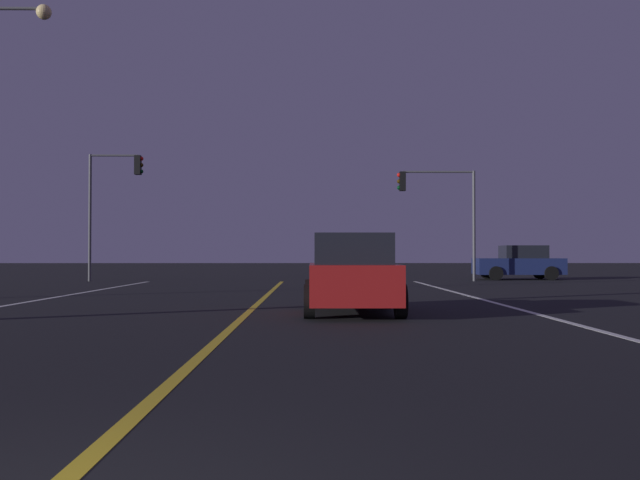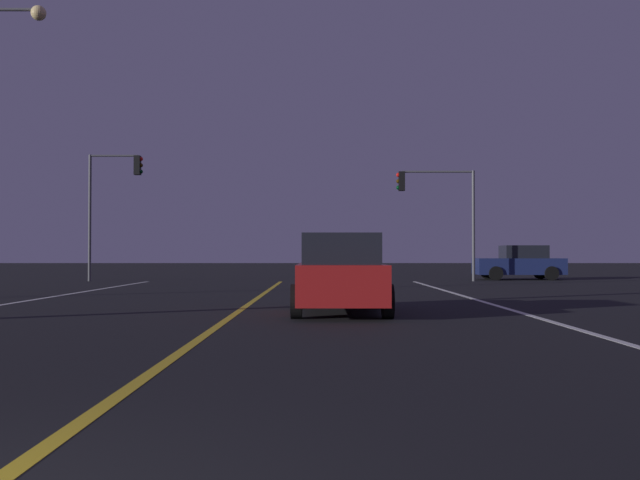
{
  "view_description": "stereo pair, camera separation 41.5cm",
  "coord_description": "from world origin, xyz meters",
  "px_view_note": "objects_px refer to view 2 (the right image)",
  "views": [
    {
      "loc": [
        1.39,
        -3.1,
        1.27
      ],
      "look_at": [
        1.73,
        28.03,
        1.87
      ],
      "focal_mm": 40.99,
      "sensor_mm": 36.0,
      "label": 1
    },
    {
      "loc": [
        1.8,
        -3.1,
        1.27
      ],
      "look_at": [
        1.73,
        28.03,
        1.87
      ],
      "focal_mm": 40.99,
      "sensor_mm": 36.0,
      "label": 2
    }
  ],
  "objects_px": {
    "traffic_light_near_right": "(437,198)",
    "car_crossing_side": "(522,263)",
    "car_lead_same_lane": "(342,275)",
    "traffic_light_near_left": "(116,189)"
  },
  "relations": [
    {
      "from": "traffic_light_near_right",
      "to": "car_crossing_side",
      "type": "bearing_deg",
      "value": -155.48
    },
    {
      "from": "car_crossing_side",
      "to": "car_lead_same_lane",
      "type": "distance_m",
      "value": 22.66
    },
    {
      "from": "car_lead_same_lane",
      "to": "traffic_light_near_right",
      "type": "bearing_deg",
      "value": -15.07
    },
    {
      "from": "car_crossing_side",
      "to": "traffic_light_near_left",
      "type": "height_order",
      "value": "traffic_light_near_left"
    },
    {
      "from": "traffic_light_near_left",
      "to": "car_lead_same_lane",
      "type": "bearing_deg",
      "value": -61.33
    },
    {
      "from": "car_lead_same_lane",
      "to": "traffic_light_near_right",
      "type": "height_order",
      "value": "traffic_light_near_right"
    },
    {
      "from": "car_lead_same_lane",
      "to": "traffic_light_near_left",
      "type": "xyz_separation_m",
      "value": [
        -10.12,
        18.51,
        3.53
      ]
    },
    {
      "from": "car_crossing_side",
      "to": "car_lead_same_lane",
      "type": "height_order",
      "value": "same"
    },
    {
      "from": "traffic_light_near_right",
      "to": "traffic_light_near_left",
      "type": "relative_size",
      "value": 0.87
    },
    {
      "from": "traffic_light_near_right",
      "to": "traffic_light_near_left",
      "type": "distance_m",
      "value": 15.11
    }
  ]
}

